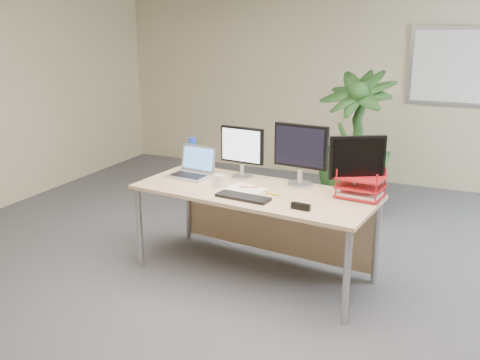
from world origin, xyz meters
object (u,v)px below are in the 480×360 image
at_px(floor_plant, 353,150).
at_px(monitor_right, 301,151).
at_px(monitor_left, 242,149).
at_px(laptop, 193,169).
at_px(desk, 261,205).

xyz_separation_m(floor_plant, monitor_right, (-0.11, -1.50, 0.30)).
bearing_deg(monitor_left, laptop, -165.24).
bearing_deg(laptop, monitor_left, 14.76).
height_order(desk, laptop, laptop).
bearing_deg(monitor_left, monitor_right, -1.50).
distance_m(floor_plant, monitor_left, 1.64).
height_order(desk, monitor_right, monitor_right).
bearing_deg(monitor_left, floor_plant, 66.45).
relative_size(desk, floor_plant, 1.36).
relative_size(floor_plant, monitor_right, 2.89).
bearing_deg(desk, monitor_left, 144.83).
bearing_deg(laptop, floor_plant, 56.06).
distance_m(monitor_left, monitor_right, 0.54).
bearing_deg(monitor_right, floor_plant, 85.70).
bearing_deg(floor_plant, monitor_right, -94.30).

